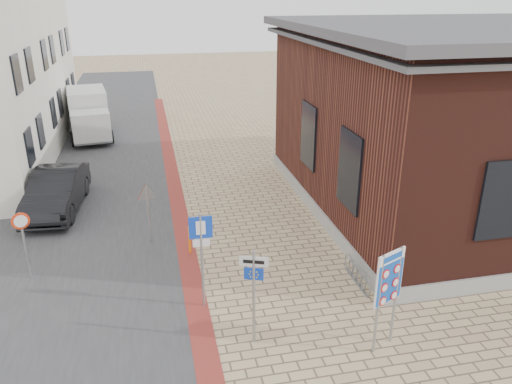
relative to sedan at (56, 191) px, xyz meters
name	(u,v)px	position (x,y,z in m)	size (l,w,h in m)	color
ground	(289,344)	(6.50, -9.50, -0.79)	(120.00, 120.00, 0.00)	tan
road_strip	(97,163)	(1.00, 5.50, -0.78)	(7.00, 60.00, 0.02)	#38383A
curb_strip	(176,195)	(4.50, 0.50, -0.77)	(0.60, 40.00, 0.02)	maroon
brick_building	(471,116)	(15.49, -2.51, 2.70)	(13.00, 13.00, 6.80)	gray
townhouse_far	(5,56)	(-4.49, 14.50, 3.38)	(7.40, 6.40, 8.30)	silver
bike_rack	(357,275)	(9.15, -7.30, -0.52)	(0.08, 1.80, 0.60)	slate
sedan	(56,191)	(0.00, 0.00, 0.00)	(1.66, 4.77, 1.57)	black
box_truck	(89,114)	(0.37, 10.38, 0.58)	(2.66, 5.27, 2.64)	slate
border_sign	(389,280)	(8.63, -10.03, 1.04)	(0.81, 0.40, 2.55)	gray
essen_sign	(254,283)	(5.70, -9.20, 0.85)	(0.64, 0.27, 2.47)	gray
parking_sign	(201,244)	(4.70, -7.50, 1.08)	(0.60, 0.07, 2.72)	gray
yield_sign	(147,199)	(3.39, -3.50, 0.79)	(0.74, 0.21, 2.09)	gray
speed_sign	(23,236)	(-0.11, -5.00, 0.60)	(0.48, 0.20, 2.10)	gray
bollard	(190,240)	(4.61, -4.50, -0.32)	(0.08, 0.08, 0.93)	orange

